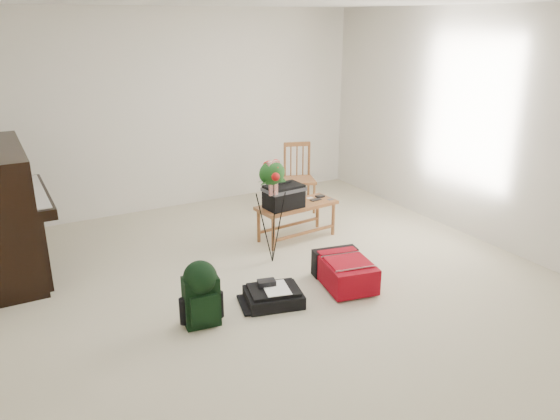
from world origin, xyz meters
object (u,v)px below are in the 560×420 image
dining_chair (298,178)px  green_backpack (201,291)px  red_suitcase (342,270)px  piano (2,214)px  black_duffel (273,296)px  bench (287,199)px  flower_stand (272,213)px

dining_chair → green_backpack: size_ratio=1.55×
dining_chair → red_suitcase: 2.16m
piano → red_suitcase: 3.27m
red_suitcase → piano: bearing=157.5°
piano → black_duffel: 2.71m
piano → red_suitcase: size_ratio=2.16×
dining_chair → black_duffel: (-1.46, -2.04, -0.35)m
bench → red_suitcase: 1.21m
piano → dining_chair: (3.42, 0.23, -0.18)m
bench → dining_chair: dining_chair is taller
red_suitcase → black_duffel: bearing=-167.3°
bench → green_backpack: size_ratio=1.69×
dining_chair → red_suitcase: dining_chair is taller
dining_chair → red_suitcase: size_ratio=1.24×
flower_stand → green_backpack: bearing=-153.8°
dining_chair → black_duffel: 2.53m
black_duffel → flower_stand: flower_stand is taller
piano → flower_stand: piano is taller
red_suitcase → black_duffel: size_ratio=1.25×
piano → black_duffel: piano is taller
piano → flower_stand: 2.58m
green_backpack → dining_chair: bearing=50.9°
black_duffel → red_suitcase: bearing=15.4°
dining_chair → piano: bearing=-157.4°
bench → red_suitcase: size_ratio=1.36×
black_duffel → dining_chair: bearing=68.1°
green_backpack → flower_stand: size_ratio=0.51×
black_duffel → green_backpack: bearing=-163.7°
piano → flower_stand: bearing=-23.7°
dining_chair → red_suitcase: (-0.72, -2.02, -0.28)m
dining_chair → green_backpack: dining_chair is taller
red_suitcase → flower_stand: 0.91m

